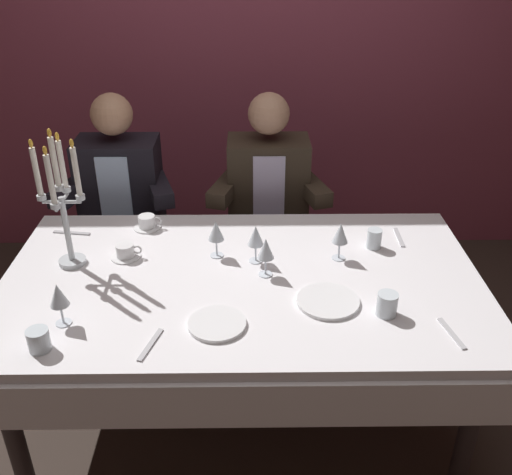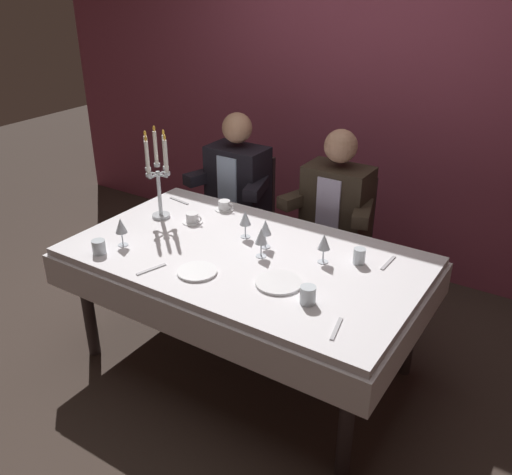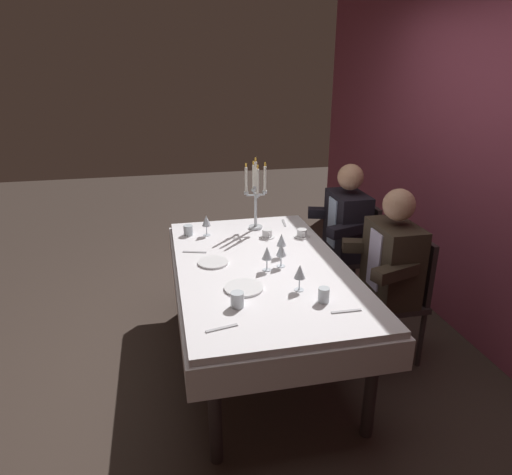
{
  "view_description": "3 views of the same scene",
  "coord_description": "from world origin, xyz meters",
  "views": [
    {
      "loc": [
        0.03,
        -1.92,
        1.98
      ],
      "look_at": [
        0.06,
        0.03,
        0.9
      ],
      "focal_mm": 40.33,
      "sensor_mm": 36.0,
      "label": 1
    },
    {
      "loc": [
        1.49,
        -2.2,
        2.15
      ],
      "look_at": [
        0.05,
        0.04,
        0.83
      ],
      "focal_mm": 38.9,
      "sensor_mm": 36.0,
      "label": 2
    },
    {
      "loc": [
        2.69,
        -0.62,
        1.99
      ],
      "look_at": [
        -0.05,
        -0.03,
        0.92
      ],
      "focal_mm": 32.05,
      "sensor_mm": 36.0,
      "label": 3
    }
  ],
  "objects": [
    {
      "name": "wine_glass_4",
      "position": [
        0.4,
        0.14,
        0.85
      ],
      "size": [
        0.07,
        0.07,
        0.16
      ],
      "color": "silver",
      "rests_on": "dining_table"
    },
    {
      "name": "water_tumbler_1",
      "position": [
        0.52,
        -0.25,
        0.78
      ],
      "size": [
        0.07,
        0.07,
        0.09
      ],
      "primitive_type": "cylinder",
      "color": "silver",
      "rests_on": "dining_table"
    },
    {
      "name": "fork_2",
      "position": [
        -0.77,
        0.37,
        0.74
      ],
      "size": [
        0.17,
        0.04,
        0.01
      ],
      "primitive_type": "cube",
      "rotation": [
        0.0,
        0.0,
        -0.15
      ],
      "color": "#B7B7BC",
      "rests_on": "dining_table"
    },
    {
      "name": "coffee_cup_0",
      "position": [
        -0.44,
        0.42,
        0.77
      ],
      "size": [
        0.13,
        0.12,
        0.06
      ],
      "color": "white",
      "rests_on": "dining_table"
    },
    {
      "name": "candelabra",
      "position": [
        -0.7,
        0.11,
        1.01
      ],
      "size": [
        0.19,
        0.19,
        0.58
      ],
      "color": "silver",
      "rests_on": "dining_table"
    },
    {
      "name": "wine_glass_2",
      "position": [
        0.09,
        0.02,
        0.86
      ],
      "size": [
        0.07,
        0.07,
        0.16
      ],
      "color": "silver",
      "rests_on": "dining_table"
    },
    {
      "name": "back_wall",
      "position": [
        0.0,
        1.66,
        1.35
      ],
      "size": [
        6.0,
        0.12,
        2.7
      ],
      "primitive_type": "cube",
      "color": "#87394D",
      "rests_on": "ground_plane"
    },
    {
      "name": "fork_0",
      "position": [
        0.72,
        -0.37,
        0.74
      ],
      "size": [
        0.05,
        0.17,
        0.01
      ],
      "primitive_type": "cube",
      "rotation": [
        0.0,
        0.0,
        1.77
      ],
      "color": "#B7B7BC",
      "rests_on": "dining_table"
    },
    {
      "name": "ground_plane",
      "position": [
        0.0,
        0.0,
        0.0
      ],
      "size": [
        12.0,
        12.0,
        0.0
      ],
      "primitive_type": "plane",
      "color": "#3A2E27"
    },
    {
      "name": "dinner_plate_1",
      "position": [
        -0.08,
        -0.31,
        0.75
      ],
      "size": [
        0.2,
        0.2,
        0.01
      ],
      "primitive_type": "cylinder",
      "color": "white",
      "rests_on": "dining_table"
    },
    {
      "name": "water_tumbler_2",
      "position": [
        -0.66,
        -0.43,
        0.78
      ],
      "size": [
        0.07,
        0.07,
        0.08
      ],
      "primitive_type": "cylinder",
      "color": "silver",
      "rests_on": "dining_table"
    },
    {
      "name": "wine_glass_3",
      "position": [
        -0.62,
        -0.29,
        0.85
      ],
      "size": [
        0.07,
        0.07,
        0.16
      ],
      "color": "silver",
      "rests_on": "dining_table"
    },
    {
      "name": "dinner_plate_0",
      "position": [
        0.32,
        -0.18,
        0.75
      ],
      "size": [
        0.23,
        0.23,
        0.01
      ],
      "primitive_type": "cylinder",
      "color": "white",
      "rests_on": "dining_table"
    },
    {
      "name": "coffee_cup_1",
      "position": [
        -0.49,
        0.16,
        0.77
      ],
      "size": [
        0.13,
        0.12,
        0.06
      ],
      "color": "white",
      "rests_on": "dining_table"
    },
    {
      "name": "seated_diner_0",
      "position": [
        -0.65,
        0.89,
        0.74
      ],
      "size": [
        0.63,
        0.48,
        1.24
      ],
      "color": "#2D2425",
      "rests_on": "ground_plane"
    },
    {
      "name": "water_tumbler_0",
      "position": [
        0.57,
        0.23,
        0.78
      ],
      "size": [
        0.06,
        0.06,
        0.09
      ],
      "primitive_type": "cylinder",
      "color": "silver",
      "rests_on": "dining_table"
    },
    {
      "name": "wine_glass_1",
      "position": [
        0.06,
        0.12,
        0.85
      ],
      "size": [
        0.07,
        0.07,
        0.16
      ],
      "color": "silver",
      "rests_on": "dining_table"
    },
    {
      "name": "seated_diner_1",
      "position": [
        0.13,
        0.89,
        0.74
      ],
      "size": [
        0.63,
        0.48,
        1.24
      ],
      "color": "#2D2425",
      "rests_on": "ground_plane"
    },
    {
      "name": "fork_3",
      "position": [
        0.7,
        0.31,
        0.74
      ],
      "size": [
        0.02,
        0.17,
        0.01
      ],
      "primitive_type": "cube",
      "rotation": [
        0.0,
        0.0,
        1.55
      ],
      "color": "#B7B7BC",
      "rests_on": "dining_table"
    },
    {
      "name": "wine_glass_0",
      "position": [
        -0.11,
        0.17,
        0.85
      ],
      "size": [
        0.07,
        0.07,
        0.16
      ],
      "color": "silver",
      "rests_on": "dining_table"
    },
    {
      "name": "dining_table",
      "position": [
        0.0,
        0.0,
        0.62
      ],
      "size": [
        1.94,
        1.14,
        0.74
      ],
      "color": "white",
      "rests_on": "ground_plane"
    },
    {
      "name": "fork_1",
      "position": [
        -0.3,
        -0.41,
        0.74
      ],
      "size": [
        0.07,
        0.17,
        0.01
      ],
      "primitive_type": "cube",
      "rotation": [
        0.0,
        0.0,
        1.28
      ],
      "color": "#B7B7BC",
      "rests_on": "dining_table"
    }
  ]
}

